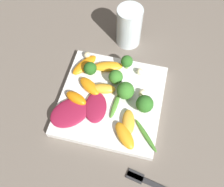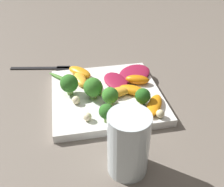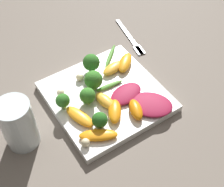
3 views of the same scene
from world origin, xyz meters
The scene contains 23 objects.
ground_plane centered at (0.00, 0.00, 0.00)m, with size 2.40×2.40×0.00m, color #6B6056.
plate centered at (0.00, 0.00, 0.01)m, with size 0.25×0.25×0.02m.
drinking_glass centered at (0.20, 0.00, 0.06)m, with size 0.07×0.07×0.11m.
fork centered at (-0.17, -0.14, 0.00)m, with size 0.04×0.16×0.01m.
radicchio_leaf_0 centered at (-0.06, 0.08, 0.02)m, with size 0.12×0.12×0.01m.
radicchio_leaf_1 centered at (-0.03, 0.03, 0.02)m, with size 0.09×0.07×0.01m.
orange_segment_0 centered at (-0.05, -0.05, 0.03)m, with size 0.07×0.04×0.02m.
orange_segment_1 centered at (0.08, 0.09, 0.03)m, with size 0.08×0.06×0.01m.
orange_segment_2 centered at (0.02, 0.02, 0.03)m, with size 0.04×0.06×0.02m.
orange_segment_3 centered at (-0.09, -0.05, 0.03)m, with size 0.07×0.07×0.02m.
orange_segment_4 centered at (-0.02, 0.08, 0.03)m, with size 0.04×0.06×0.02m.
orange_segment_5 centered at (0.09, 0.03, 0.03)m, with size 0.05×0.08×0.02m.
orange_segment_6 centered at (0.02, 0.06, 0.03)m, with size 0.06×0.07×0.02m.
broccoli_floret_0 centered at (0.05, 0.00, 0.04)m, with size 0.04×0.04×0.04m.
broccoli_floret_1 centered at (-0.01, -0.08, 0.05)m, with size 0.04×0.04×0.05m.
broccoli_floret_2 centered at (0.10, -0.02, 0.04)m, with size 0.03×0.03×0.04m.
broccoli_floret_3 centered at (0.01, -0.03, 0.04)m, with size 0.04×0.04×0.05m.
broccoli_floret_4 centered at (0.06, 0.07, 0.04)m, with size 0.03×0.03×0.04m.
arugula_sprig_0 centered at (-0.02, -0.01, 0.02)m, with size 0.07×0.02×0.01m.
arugula_sprig_1 centered at (-0.08, -0.10, 0.02)m, with size 0.07×0.07×0.01m.
macadamia_nut_0 centered at (0.03, -0.07, 0.03)m, with size 0.02×0.02×0.02m.
macadamia_nut_1 centered at (0.11, 0.09, 0.03)m, with size 0.02×0.02×0.02m.
macadamia_nut_2 centered at (0.09, -0.05, 0.03)m, with size 0.02×0.02×0.02m.
Camera 3 is at (0.24, 0.40, 0.56)m, focal length 50.00 mm.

